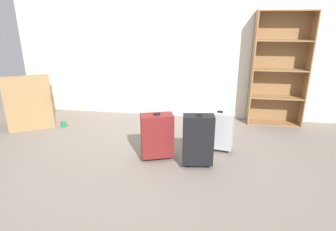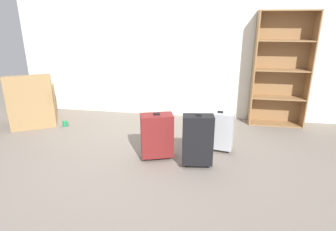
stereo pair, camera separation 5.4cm
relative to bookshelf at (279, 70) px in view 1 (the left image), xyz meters
The scene contains 8 objects.
ground_plane 2.75m from the bookshelf, 135.33° to the right, with size 10.31×10.31×0.00m, color slate.
back_wall 1.88m from the bookshelf, behind, with size 5.89×0.10×2.60m, color silver.
bookshelf is the anchor object (origin of this frame).
armchair 4.26m from the bookshelf, 169.63° to the right, with size 0.95×0.95×0.90m.
mug 3.76m from the bookshelf, 167.57° to the right, with size 0.12×0.08×0.10m.
suitcase_dark_red 2.51m from the bookshelf, 136.65° to the right, with size 0.46×0.34×0.63m.
suitcase_silver 1.74m from the bookshelf, 127.01° to the right, with size 0.41×0.26×0.58m.
suitcase_black 2.26m from the bookshelf, 124.59° to the right, with size 0.39×0.23×0.69m.
Camera 1 is at (0.71, -3.06, 1.73)m, focal length 29.57 mm.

